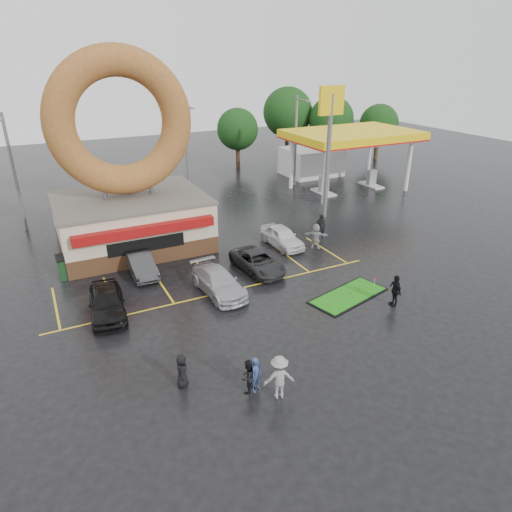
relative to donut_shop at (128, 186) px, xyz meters
name	(u,v)px	position (x,y,z in m)	size (l,w,h in m)	color
ground	(248,320)	(3.00, -12.97, -4.46)	(120.00, 120.00, 0.00)	black
donut_shop	(128,186)	(0.00, 0.00, 0.00)	(10.20, 8.70, 13.50)	#472B19
gas_station	(333,148)	(23.00, 7.97, -0.77)	(12.30, 13.65, 5.90)	silver
shell_sign	(330,129)	(16.00, -0.97, 2.91)	(2.20, 0.36, 10.60)	slate
streetlight_left	(14,170)	(-7.00, 6.95, 0.32)	(0.40, 2.21, 9.00)	slate
streetlight_mid	(187,151)	(7.00, 7.95, 0.32)	(0.40, 2.21, 9.00)	slate
streetlight_right	(296,139)	(19.00, 8.95, 0.32)	(0.40, 2.21, 9.00)	slate
tree_far_a	(331,120)	(29.00, 17.03, 0.72)	(5.60, 5.60, 8.00)	#332114
tree_far_b	(379,124)	(35.00, 15.03, 0.07)	(4.90, 4.90, 7.00)	#332114
tree_far_c	(288,112)	(25.00, 21.03, 1.37)	(6.30, 6.30, 9.00)	#332114
tree_far_d	(238,129)	(17.00, 19.03, 0.07)	(4.90, 4.90, 7.00)	#332114
car_black	(107,302)	(-3.52, -9.11, -3.70)	(1.81, 4.50, 1.53)	black
car_dgrey	(141,264)	(-0.72, -4.97, -3.79)	(1.44, 4.12, 1.36)	#303033
car_silver	(219,282)	(2.76, -9.47, -3.78)	(1.92, 4.72, 1.37)	#B1B1B6
car_grey	(258,262)	(6.11, -7.86, -3.84)	(2.09, 4.52, 1.26)	#28282A
car_white	(282,237)	(9.56, -4.97, -3.74)	(1.71, 4.24, 1.44)	silver
person_blue	(256,374)	(0.93, -18.03, -3.67)	(0.58, 0.38, 1.60)	navy
person_blackjkt	(248,377)	(0.57, -17.95, -3.70)	(0.74, 0.58, 1.52)	black
person_hoodie	(279,377)	(1.57, -18.80, -3.49)	(1.26, 0.72, 1.95)	gray
person_bystander	(182,371)	(-1.73, -16.38, -3.70)	(0.74, 0.48, 1.52)	black
person_cameraman	(395,290)	(10.94, -15.17, -3.55)	(1.07, 0.45, 1.83)	black
person_walker_near	(316,236)	(11.47, -6.46, -3.54)	(1.72, 0.55, 1.86)	#959598
person_walker_far	(321,226)	(12.94, -4.94, -3.51)	(0.70, 0.46, 1.91)	black
dumpster	(74,266)	(-4.54, -3.23, -3.81)	(1.80, 1.20, 1.30)	#183F1E
putting_green	(348,296)	(9.30, -13.25, -4.43)	(5.25, 3.26, 0.61)	black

